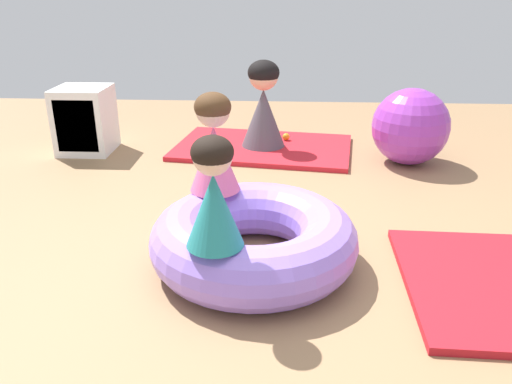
{
  "coord_description": "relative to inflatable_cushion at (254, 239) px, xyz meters",
  "views": [
    {
      "loc": [
        0.14,
        -2.26,
        1.38
      ],
      "look_at": [
        0.01,
        0.25,
        0.33
      ],
      "focal_mm": 35.42,
      "sensor_mm": 36.0,
      "label": 1
    }
  ],
  "objects": [
    {
      "name": "ground_plane",
      "position": [
        -0.01,
        -0.05,
        -0.15
      ],
      "size": [
        8.0,
        8.0,
        0.0
      ],
      "primitive_type": "plane",
      "color": "#93704C"
    },
    {
      "name": "gym_mat_front",
      "position": [
        -0.03,
        1.98,
        -0.13
      ],
      "size": [
        1.64,
        1.17,
        0.04
      ],
      "primitive_type": "cube",
      "rotation": [
        0.0,
        0.0,
        -0.14
      ],
      "color": "red",
      "rests_on": "ground"
    },
    {
      "name": "inflatable_cushion",
      "position": [
        0.0,
        0.0,
        0.0
      ],
      "size": [
        1.07,
        1.07,
        0.31
      ],
      "primitive_type": "torus",
      "color": "#9975EA",
      "rests_on": "ground"
    },
    {
      "name": "child_in_pink",
      "position": [
        -0.23,
        0.3,
        0.42
      ],
      "size": [
        0.37,
        0.37,
        0.55
      ],
      "rotation": [
        0.0,
        0.0,
        1.14
      ],
      "color": "#E5608E",
      "rests_on": "inflatable_cushion"
    },
    {
      "name": "child_in_teal",
      "position": [
        -0.15,
        -0.35,
        0.4
      ],
      "size": [
        0.31,
        0.31,
        0.5
      ],
      "rotation": [
        0.0,
        0.0,
        4.5
      ],
      "color": "teal",
      "rests_on": "inflatable_cushion"
    },
    {
      "name": "adult_seated",
      "position": [
        -0.03,
        1.98,
        0.25
      ],
      "size": [
        0.54,
        0.54,
        0.74
      ],
      "rotation": [
        0.0,
        0.0,
        5.51
      ],
      "color": "#4C4751",
      "rests_on": "gym_mat_front"
    },
    {
      "name": "play_ball_orange",
      "position": [
        0.17,
        2.15,
        -0.08
      ],
      "size": [
        0.06,
        0.06,
        0.06
      ],
      "primitive_type": "sphere",
      "color": "orange",
      "rests_on": "gym_mat_front"
    },
    {
      "name": "play_ball_blue",
      "position": [
        -0.56,
        1.71,
        -0.07
      ],
      "size": [
        0.08,
        0.08,
        0.08
      ],
      "primitive_type": "sphere",
      "color": "blue",
      "rests_on": "gym_mat_front"
    },
    {
      "name": "exercise_ball_large",
      "position": [
        1.16,
        1.69,
        0.15
      ],
      "size": [
        0.61,
        0.61,
        0.61
      ],
      "primitive_type": "sphere",
      "color": "purple",
      "rests_on": "ground"
    },
    {
      "name": "storage_cube",
      "position": [
        -1.57,
        1.84,
        0.13
      ],
      "size": [
        0.44,
        0.44,
        0.56
      ],
      "color": "white",
      "rests_on": "ground"
    }
  ]
}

